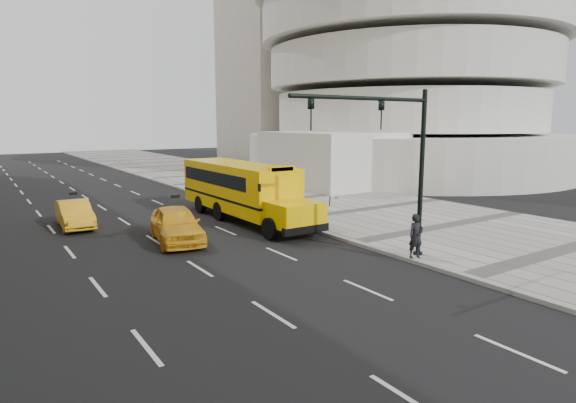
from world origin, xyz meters
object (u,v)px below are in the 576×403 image
taxi_far (75,214)px  traffic_signal (396,154)px  school_bus (240,187)px  pedestrian (416,236)px  taxi_near (177,224)px

taxi_far → traffic_signal: bearing=-55.0°
school_bus → pedestrian: (1.65, -10.85, -0.77)m
taxi_near → traffic_signal: traffic_signal is taller
taxi_far → traffic_signal: traffic_signal is taller
school_bus → traffic_signal: (0.69, -10.59, 2.33)m
taxi_far → traffic_signal: (8.60, -13.27, 3.43)m
school_bus → taxi_near: (-4.75, -2.97, -0.98)m
school_bus → traffic_signal: size_ratio=1.81×
school_bus → taxi_far: school_bus is taller
taxi_far → pedestrian: bearing=-52.7°
taxi_near → pedestrian: bearing=-40.7°
taxi_near → taxi_far: taxi_near is taller
taxi_far → pedestrian: (9.56, -13.54, 0.32)m
pedestrian → taxi_far: bearing=136.5°
taxi_far → traffic_signal: size_ratio=0.63×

